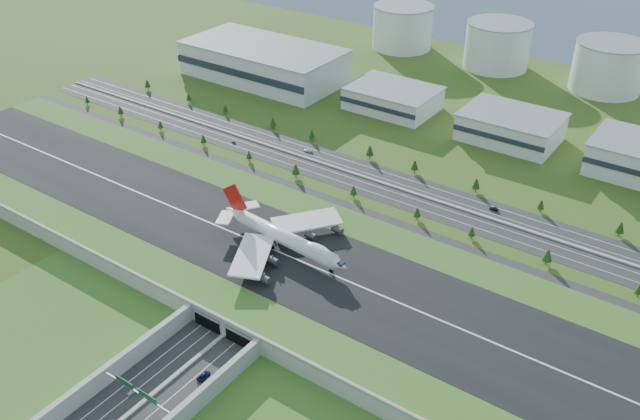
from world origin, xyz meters
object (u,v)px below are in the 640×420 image
Objects in this scene: car_0 at (133,391)px; car_7 at (308,150)px; car_5 at (494,209)px; boeing_747 at (283,237)px; car_2 at (204,376)px; fuel_tank_a at (403,27)px; car_4 at (234,142)px.

car_7 is (-62.47, 195.02, 0.03)m from car_0.
boeing_747 is at bearing -34.52° from car_5.
car_5 is (57.72, 196.08, -0.01)m from car_0.
car_2 is 191.24m from car_7.
fuel_tank_a is 213.89m from car_7.
car_0 is at bearing -127.24° from car_4.
boeing_747 reaches higher than car_4.
fuel_tank_a is at bearing 114.56° from boeing_747.
car_5 is at bearing -61.96° from car_4.
car_2 is (15.97, 20.61, 0.03)m from car_0.
car_0 is 1.18× the size of car_4.
car_7 is at bearing 112.53° from car_0.
boeing_747 is at bearing -106.85° from car_4.
boeing_747 is at bearing 97.27° from car_0.
car_4 is 0.70× the size of car_7.
car_0 is at bearing -19.27° from car_5.
fuel_tank_a is 12.86× the size of car_4.
car_7 is at bearing -76.19° from fuel_tank_a.
boeing_747 is 116.01m from car_7.
car_0 is at bearing -74.25° from fuel_tank_a.
car_5 is 0.84× the size of car_7.
car_4 is (-123.18, 156.96, -0.15)m from car_2.
car_2 is at bearing 56.99° from car_0.
car_7 reaches higher than car_0.
car_5 is 120.20m from car_7.
boeing_747 is 12.91× the size of car_2.
fuel_tank_a is at bearing 23.21° from car_4.
car_2 reaches higher than car_0.
car_0 is 204.40m from car_5.
car_7 is at bearing -92.37° from car_5.
boeing_747 reaches higher than car_0.
car_4 is (-107.21, 177.57, -0.12)m from car_0.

